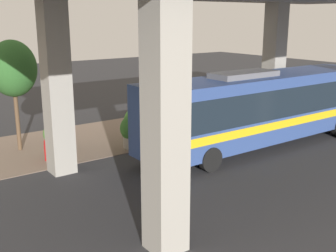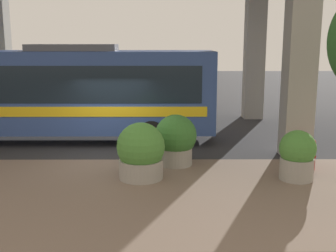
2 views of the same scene
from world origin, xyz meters
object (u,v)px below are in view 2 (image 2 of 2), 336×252
bus (40,89)px  fire_hydrant (311,154)px  planter_middle (297,156)px  planter_back (141,152)px  planter_front (176,140)px

bus → fire_hydrant: 9.83m
planter_middle → planter_back: bearing=88.3°
bus → fire_hydrant: bearing=-113.1°
planter_front → planter_back: planter_back is taller
fire_hydrant → planter_back: bearing=98.5°
planter_middle → planter_back: (0.12, 4.24, 0.06)m
bus → planter_middle: bearing=-119.5°
bus → planter_middle: (-4.67, -8.26, -1.27)m
planter_front → planter_back: (-1.28, 0.98, -0.04)m
bus → planter_back: 6.19m
fire_hydrant → planter_front: size_ratio=0.61×
planter_front → fire_hydrant: bearing=-98.0°
fire_hydrant → planter_middle: size_ratio=0.69×
planter_front → planter_middle: size_ratio=1.13×
planter_front → planter_middle: 3.55m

